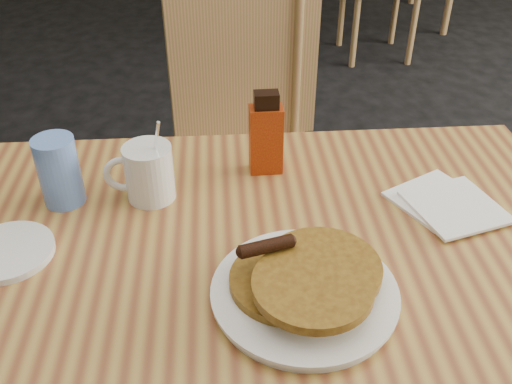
# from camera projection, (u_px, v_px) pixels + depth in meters

# --- Properties ---
(main_table) EXTENTS (1.18, 0.82, 0.75)m
(main_table) POSITION_uv_depth(u_px,v_px,m) (272.00, 265.00, 0.97)
(main_table) COLOR #AF873E
(main_table) RESTS_ON floor
(chair_main_far) EXTENTS (0.49, 0.49, 0.96)m
(chair_main_far) POSITION_uv_depth(u_px,v_px,m) (248.00, 126.00, 1.64)
(chair_main_far) COLOR #AD7A51
(chair_main_far) RESTS_ON floor
(pancake_plate) EXTENTS (0.28, 0.28, 0.08)m
(pancake_plate) POSITION_uv_depth(u_px,v_px,m) (305.00, 286.00, 0.83)
(pancake_plate) COLOR white
(pancake_plate) RESTS_ON main_table
(coffee_mug) EXTENTS (0.13, 0.09, 0.16)m
(coffee_mug) POSITION_uv_depth(u_px,v_px,m) (147.00, 172.00, 1.02)
(coffee_mug) COLOR white
(coffee_mug) RESTS_ON main_table
(syrup_bottle) EXTENTS (0.06, 0.04, 0.17)m
(syrup_bottle) POSITION_uv_depth(u_px,v_px,m) (266.00, 136.00, 1.08)
(syrup_bottle) COLOR maroon
(syrup_bottle) RESTS_ON main_table
(napkin_stack) EXTENTS (0.21, 0.22, 0.01)m
(napkin_stack) POSITION_uv_depth(u_px,v_px,m) (447.00, 204.00, 1.03)
(napkin_stack) COLOR white
(napkin_stack) RESTS_ON main_table
(blue_tumbler) EXTENTS (0.07, 0.07, 0.13)m
(blue_tumbler) POSITION_uv_depth(u_px,v_px,m) (59.00, 171.00, 1.01)
(blue_tumbler) COLOR #5F89E0
(blue_tumbler) RESTS_ON main_table
(side_saucer) EXTENTS (0.18, 0.18, 0.01)m
(side_saucer) POSITION_uv_depth(u_px,v_px,m) (8.00, 252.00, 0.92)
(side_saucer) COLOR white
(side_saucer) RESTS_ON main_table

